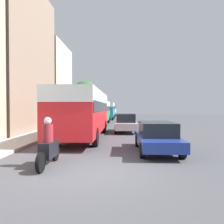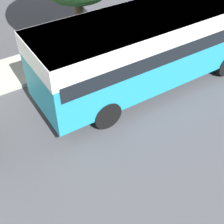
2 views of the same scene
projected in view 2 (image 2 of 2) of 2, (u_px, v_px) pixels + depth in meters
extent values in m
cube|color=teal|center=(155.00, 44.00, 11.24)|extent=(2.56, 9.05, 2.38)
cube|color=white|center=(157.00, 22.00, 10.69)|extent=(2.58, 9.10, 0.71)
cube|color=black|center=(156.00, 36.00, 11.04)|extent=(2.61, 8.69, 0.52)
cylinder|color=black|center=(186.00, 39.00, 13.89)|extent=(0.28, 1.00, 1.00)
cylinder|color=black|center=(74.00, 79.00, 11.66)|extent=(0.28, 1.00, 1.00)
cylinder|color=black|center=(107.00, 114.00, 10.18)|extent=(0.28, 1.00, 1.00)
cylinder|color=#232838|center=(138.00, 18.00, 15.29)|extent=(0.33, 0.33, 0.86)
cylinder|color=maroon|center=(139.00, 2.00, 14.76)|extent=(0.41, 0.41, 0.71)
cylinder|color=brown|center=(80.00, 20.00, 13.14)|extent=(0.36, 0.36, 2.61)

